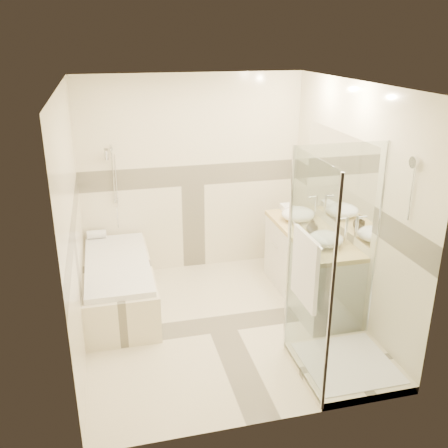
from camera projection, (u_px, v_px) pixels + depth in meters
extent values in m
cube|color=beige|center=(221.00, 324.00, 5.37)|extent=(2.80, 3.00, 0.01)
cube|color=white|center=(220.00, 83.00, 4.47)|extent=(2.80, 3.00, 0.01)
cube|color=beige|center=(192.00, 175.00, 6.28)|extent=(2.80, 0.01, 2.50)
cube|color=beige|center=(269.00, 284.00, 3.55)|extent=(2.80, 0.01, 2.50)
cube|color=beige|center=(72.00, 227.00, 4.60)|extent=(0.01, 3.00, 2.50)
cube|color=beige|center=(350.00, 204.00, 5.23)|extent=(0.01, 3.00, 2.50)
cube|color=white|center=(338.00, 178.00, 5.43)|extent=(0.01, 1.60, 1.00)
cylinder|color=silver|center=(113.00, 173.00, 6.00)|extent=(0.02, 0.02, 0.70)
cube|color=beige|center=(119.00, 286.00, 5.64)|extent=(0.75, 1.70, 0.50)
cube|color=white|center=(117.00, 264.00, 5.54)|extent=(0.69, 1.60, 0.06)
ellipsoid|color=white|center=(117.00, 268.00, 5.55)|extent=(0.56, 1.40, 0.16)
cube|color=white|center=(309.00, 268.00, 5.75)|extent=(0.55, 1.60, 0.80)
cylinder|color=silver|center=(299.00, 274.00, 5.26)|extent=(0.01, 0.24, 0.01)
cylinder|color=silver|center=(274.00, 245.00, 5.99)|extent=(0.01, 0.24, 0.01)
cube|color=#D6BA71|center=(311.00, 233.00, 5.59)|extent=(0.57, 1.62, 0.05)
cube|color=beige|center=(347.00, 367.00, 4.61)|extent=(0.90, 0.90, 0.08)
cube|color=white|center=(347.00, 363.00, 4.59)|extent=(0.80, 0.80, 0.01)
cube|color=white|center=(309.00, 275.00, 4.15)|extent=(0.01, 0.90, 2.00)
cube|color=white|center=(334.00, 249.00, 4.66)|extent=(0.90, 0.01, 2.00)
cylinder|color=silver|center=(331.00, 301.00, 3.74)|extent=(0.03, 0.03, 2.00)
cylinder|color=silver|center=(289.00, 253.00, 4.56)|extent=(0.03, 0.03, 2.00)
cylinder|color=silver|center=(377.00, 244.00, 4.76)|extent=(0.03, 0.03, 2.00)
cylinder|color=silver|center=(414.00, 162.00, 4.02)|extent=(0.03, 0.10, 0.10)
cylinder|color=silver|center=(307.00, 235.00, 4.02)|extent=(0.02, 0.60, 0.02)
cube|color=white|center=(305.00, 269.00, 4.12)|extent=(0.04, 0.48, 0.62)
ellipsoid|color=white|center=(298.00, 214.00, 5.89)|extent=(0.39, 0.39, 0.16)
ellipsoid|color=white|center=(326.00, 239.00, 5.19)|extent=(0.36, 0.36, 0.15)
cylinder|color=silver|center=(316.00, 207.00, 5.91)|extent=(0.03, 0.03, 0.30)
cylinder|color=silver|center=(313.00, 197.00, 5.85)|extent=(0.11, 0.03, 0.03)
cylinder|color=silver|center=(346.00, 230.00, 5.21)|extent=(0.03, 0.03, 0.30)
cylinder|color=silver|center=(343.00, 219.00, 5.15)|extent=(0.11, 0.03, 0.03)
imported|color=black|center=(313.00, 227.00, 5.48)|extent=(0.08, 0.08, 0.17)
imported|color=black|center=(312.00, 226.00, 5.51)|extent=(0.16, 0.16, 0.16)
cube|color=white|center=(287.00, 208.00, 6.22)|extent=(0.14, 0.22, 0.07)
cylinder|color=white|center=(97.00, 234.00, 6.13)|extent=(0.23, 0.10, 0.10)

